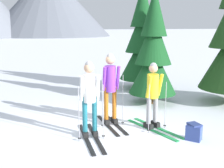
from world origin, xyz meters
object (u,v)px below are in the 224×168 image
(pine_tree_far, at_px, (142,41))
(pine_tree_near, at_px, (153,52))
(skier_in_white, at_px, (90,96))
(skier_in_yellow, at_px, (153,94))
(skier_in_purple, at_px, (110,85))
(backpack_on_snow_front, at_px, (194,132))

(pine_tree_far, bearing_deg, pine_tree_near, -108.11)
(skier_in_white, distance_m, skier_in_yellow, 1.58)
(skier_in_white, xyz_separation_m, pine_tree_near, (2.68, 1.94, 0.73))
(skier_in_purple, height_order, pine_tree_far, pine_tree_far)
(skier_in_purple, xyz_separation_m, backpack_on_snow_front, (1.35, -1.62, -0.83))
(skier_in_purple, distance_m, backpack_on_snow_front, 2.26)
(skier_in_yellow, relative_size, pine_tree_far, 0.42)
(pine_tree_far, bearing_deg, skier_in_white, -129.72)
(skier_in_white, bearing_deg, backpack_on_snow_front, -25.59)
(skier_in_white, xyz_separation_m, backpack_on_snow_front, (2.08, -1.00, -0.76))
(skier_in_purple, bearing_deg, backpack_on_snow_front, -50.12)
(skier_in_white, bearing_deg, skier_in_purple, 40.24)
(pine_tree_near, bearing_deg, skier_in_yellow, -119.16)
(skier_in_yellow, xyz_separation_m, pine_tree_far, (1.79, 4.09, 1.01))
(pine_tree_far, xyz_separation_m, backpack_on_snow_front, (-1.29, -5.06, -1.70))
(backpack_on_snow_front, bearing_deg, skier_in_yellow, 117.30)
(skier_in_white, distance_m, backpack_on_snow_front, 2.43)
(skier_in_yellow, height_order, pine_tree_far, pine_tree_far)
(skier_in_white, height_order, skier_in_purple, skier_in_purple)
(skier_in_white, distance_m, skier_in_purple, 0.96)
(skier_in_yellow, relative_size, pine_tree_near, 0.48)
(backpack_on_snow_front, bearing_deg, skier_in_white, 154.41)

